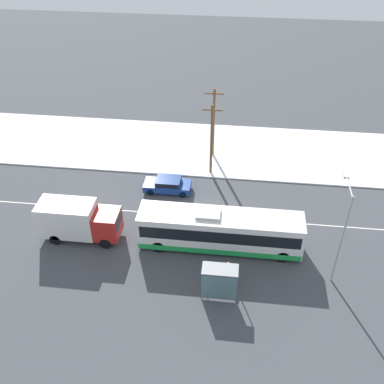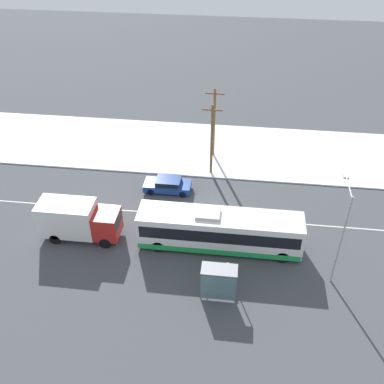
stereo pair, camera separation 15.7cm
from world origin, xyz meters
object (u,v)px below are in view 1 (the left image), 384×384
box_truck (78,220)px  utility_pole_roadside (211,139)px  sedan_car (168,184)px  utility_pole_snowlot (214,122)px  pedestrian_at_stop (228,269)px  streetlamp (343,224)px  bus_shelter (220,280)px  city_bus (220,230)px

box_truck → utility_pole_roadside: utility_pole_roadside is taller
utility_pole_roadside → sedan_car: bearing=-137.3°
utility_pole_snowlot → box_truck: bearing=-125.1°
pedestrian_at_stop → utility_pole_roadside: bearing=99.9°
pedestrian_at_stop → streetlamp: bearing=10.2°
sedan_car → utility_pole_roadside: bearing=-137.3°
bus_shelter → utility_pole_roadside: 15.21m
city_bus → sedan_car: 8.41m
pedestrian_at_stop → utility_pole_snowlot: (-2.38, 16.55, 2.77)m
sedan_car → utility_pole_roadside: size_ratio=0.59×
bus_shelter → utility_pole_roadside: bearing=96.9°
pedestrian_at_stop → utility_pole_snowlot: size_ratio=0.23×
pedestrian_at_stop → bus_shelter: (-0.51, -1.66, 0.67)m
city_bus → bus_shelter: 5.01m
pedestrian_at_stop → streetlamp: (7.33, 1.31, 3.78)m
box_truck → bus_shelter: box_truck is taller
utility_pole_roadside → utility_pole_snowlot: size_ratio=0.99×
box_truck → bus_shelter: size_ratio=2.57×
box_truck → bus_shelter: bearing=-23.0°
streetlamp → city_bus: bearing=166.0°
bus_shelter → utility_pole_snowlot: size_ratio=0.34×
bus_shelter → city_bus: bearing=93.4°
bus_shelter → pedestrian_at_stop: bearing=72.9°
city_bus → bus_shelter: city_bus is taller
city_bus → sedan_car: bearing=127.4°
city_bus → pedestrian_at_stop: (0.81, -3.35, -0.59)m
city_bus → box_truck: bearing=-178.9°
city_bus → streetlamp: bearing=-14.0°
utility_pole_snowlot → sedan_car: bearing=-118.2°
streetlamp → bus_shelter: bearing=-159.3°
city_bus → utility_pole_roadside: utility_pole_roadside is taller
city_bus → pedestrian_at_stop: city_bus is taller
box_truck → utility_pole_roadside: 14.04m
city_bus → pedestrian_at_stop: 3.49m
bus_shelter → streetlamp: (7.84, 2.97, 3.11)m
box_truck → sedan_car: bearing=49.3°
box_truck → pedestrian_at_stop: bearing=-14.9°
city_bus → utility_pole_snowlot: (-1.57, 13.21, 2.18)m
box_truck → sedan_car: box_truck is taller
city_bus → pedestrian_at_stop: bearing=-76.4°
pedestrian_at_stop → utility_pole_roadside: size_ratio=0.23×
box_truck → pedestrian_at_stop: box_truck is taller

